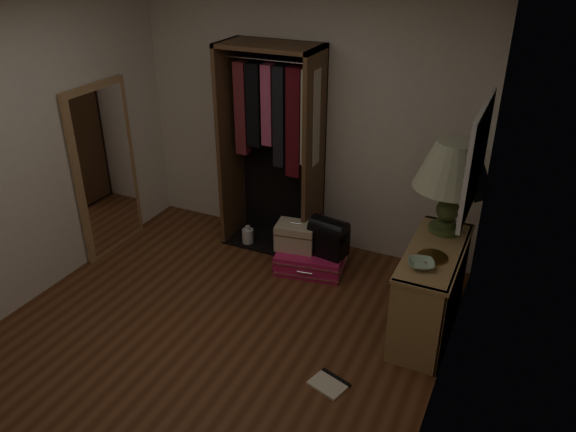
{
  "coord_description": "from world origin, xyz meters",
  "views": [
    {
      "loc": [
        2.08,
        -2.87,
        2.97
      ],
      "look_at": [
        0.3,
        0.95,
        0.8
      ],
      "focal_mm": 35.0,
      "sensor_mm": 36.0,
      "label": 1
    }
  ],
  "objects_px": {
    "train_case": "(296,236)",
    "console_bookshelf": "(431,286)",
    "open_wardrobe": "(275,133)",
    "white_jug": "(248,236)",
    "black_bag": "(328,236)",
    "table_lamp": "(454,167)",
    "pink_suitcase": "(310,260)",
    "floor_mirror": "(106,170)"
  },
  "relations": [
    {
      "from": "train_case",
      "to": "floor_mirror",
      "type": "bearing_deg",
      "value": -175.6
    },
    {
      "from": "floor_mirror",
      "to": "black_bag",
      "type": "xyz_separation_m",
      "value": [
        2.18,
        0.46,
        -0.46
      ]
    },
    {
      "from": "console_bookshelf",
      "to": "table_lamp",
      "type": "relative_size",
      "value": 1.45
    },
    {
      "from": "open_wardrobe",
      "to": "table_lamp",
      "type": "relative_size",
      "value": 2.66
    },
    {
      "from": "black_bag",
      "to": "white_jug",
      "type": "bearing_deg",
      "value": -179.57
    },
    {
      "from": "white_jug",
      "to": "open_wardrobe",
      "type": "bearing_deg",
      "value": 34.38
    },
    {
      "from": "console_bookshelf",
      "to": "open_wardrobe",
      "type": "xyz_separation_m",
      "value": [
        -1.75,
        0.73,
        0.82
      ]
    },
    {
      "from": "floor_mirror",
      "to": "train_case",
      "type": "distance_m",
      "value": 1.98
    },
    {
      "from": "table_lamp",
      "to": "pink_suitcase",
      "type": "bearing_deg",
      "value": 176.01
    },
    {
      "from": "console_bookshelf",
      "to": "black_bag",
      "type": "xyz_separation_m",
      "value": [
        -1.05,
        0.42,
        -0.0
      ]
    },
    {
      "from": "table_lamp",
      "to": "white_jug",
      "type": "height_order",
      "value": "table_lamp"
    },
    {
      "from": "train_case",
      "to": "console_bookshelf",
      "type": "bearing_deg",
      "value": -24.65
    },
    {
      "from": "floor_mirror",
      "to": "pink_suitcase",
      "type": "bearing_deg",
      "value": 11.98
    },
    {
      "from": "console_bookshelf",
      "to": "open_wardrobe",
      "type": "height_order",
      "value": "open_wardrobe"
    },
    {
      "from": "pink_suitcase",
      "to": "table_lamp",
      "type": "xyz_separation_m",
      "value": [
        1.22,
        -0.09,
        1.22
      ]
    },
    {
      "from": "open_wardrobe",
      "to": "console_bookshelf",
      "type": "bearing_deg",
      "value": -22.7
    },
    {
      "from": "console_bookshelf",
      "to": "floor_mirror",
      "type": "bearing_deg",
      "value": -179.33
    },
    {
      "from": "black_bag",
      "to": "table_lamp",
      "type": "bearing_deg",
      "value": 2.39
    },
    {
      "from": "pink_suitcase",
      "to": "table_lamp",
      "type": "height_order",
      "value": "table_lamp"
    },
    {
      "from": "train_case",
      "to": "open_wardrobe",
      "type": "bearing_deg",
      "value": 129.46
    },
    {
      "from": "floor_mirror",
      "to": "train_case",
      "type": "height_order",
      "value": "floor_mirror"
    },
    {
      "from": "pink_suitcase",
      "to": "open_wardrobe",
      "type": "bearing_deg",
      "value": 137.74
    },
    {
      "from": "floor_mirror",
      "to": "white_jug",
      "type": "xyz_separation_m",
      "value": [
        1.23,
        0.6,
        -0.76
      ]
    },
    {
      "from": "pink_suitcase",
      "to": "train_case",
      "type": "height_order",
      "value": "train_case"
    },
    {
      "from": "pink_suitcase",
      "to": "floor_mirror",
      "type": "bearing_deg",
      "value": -177.6
    },
    {
      "from": "table_lamp",
      "to": "white_jug",
      "type": "distance_m",
      "value": 2.37
    },
    {
      "from": "white_jug",
      "to": "train_case",
      "type": "bearing_deg",
      "value": -14.95
    },
    {
      "from": "console_bookshelf",
      "to": "black_bag",
      "type": "bearing_deg",
      "value": 158.11
    },
    {
      "from": "open_wardrobe",
      "to": "white_jug",
      "type": "xyz_separation_m",
      "value": [
        -0.25,
        -0.17,
        -1.12
      ]
    },
    {
      "from": "floor_mirror",
      "to": "table_lamp",
      "type": "bearing_deg",
      "value": 6.04
    },
    {
      "from": "floor_mirror",
      "to": "train_case",
      "type": "bearing_deg",
      "value": 13.06
    },
    {
      "from": "pink_suitcase",
      "to": "white_jug",
      "type": "distance_m",
      "value": 0.8
    },
    {
      "from": "open_wardrobe",
      "to": "pink_suitcase",
      "type": "distance_m",
      "value": 1.28
    },
    {
      "from": "white_jug",
      "to": "black_bag",
      "type": "bearing_deg",
      "value": -8.31
    },
    {
      "from": "train_case",
      "to": "black_bag",
      "type": "xyz_separation_m",
      "value": [
        0.32,
        0.03,
        0.06
      ]
    },
    {
      "from": "open_wardrobe",
      "to": "white_jug",
      "type": "bearing_deg",
      "value": -145.62
    },
    {
      "from": "pink_suitcase",
      "to": "white_jug",
      "type": "relative_size",
      "value": 3.41
    },
    {
      "from": "console_bookshelf",
      "to": "black_bag",
      "type": "height_order",
      "value": "console_bookshelf"
    },
    {
      "from": "black_bag",
      "to": "table_lamp",
      "type": "relative_size",
      "value": 0.49
    },
    {
      "from": "pink_suitcase",
      "to": "black_bag",
      "type": "xyz_separation_m",
      "value": [
        0.17,
        0.03,
        0.29
      ]
    },
    {
      "from": "floor_mirror",
      "to": "black_bag",
      "type": "distance_m",
      "value": 2.28
    },
    {
      "from": "open_wardrobe",
      "to": "pink_suitcase",
      "type": "xyz_separation_m",
      "value": [
        0.53,
        -0.34,
        -1.11
      ]
    }
  ]
}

